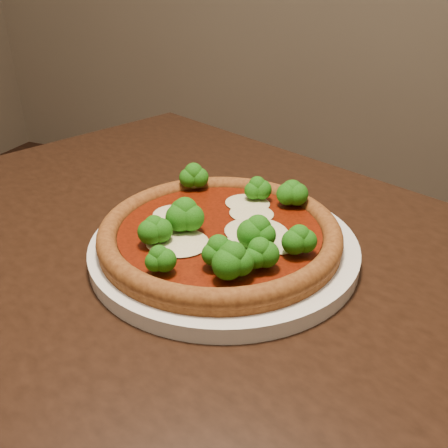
% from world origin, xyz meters
% --- Properties ---
extents(dining_table, '(1.27, 1.10, 0.75)m').
position_xyz_m(dining_table, '(0.13, 0.10, 0.64)').
color(dining_table, black).
rests_on(dining_table, floor).
extents(plate, '(0.31, 0.31, 0.02)m').
position_xyz_m(plate, '(0.13, 0.16, 0.76)').
color(plate, white).
rests_on(plate, dining_table).
extents(pizza, '(0.28, 0.28, 0.06)m').
position_xyz_m(pizza, '(0.12, 0.16, 0.78)').
color(pizza, brown).
rests_on(pizza, plate).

